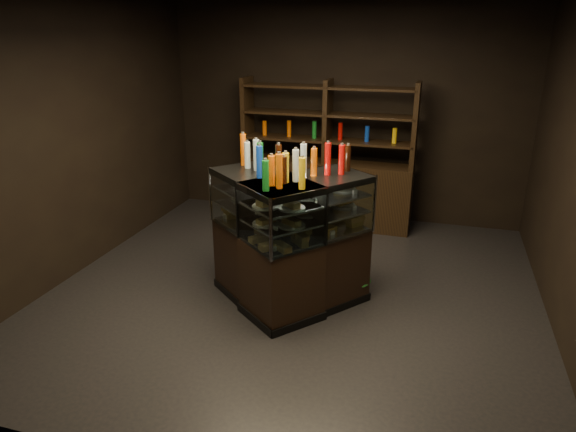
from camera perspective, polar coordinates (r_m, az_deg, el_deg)
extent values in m
plane|color=black|center=(5.52, 0.75, -8.25)|extent=(5.00, 5.00, 0.00)
cube|color=black|center=(7.38, 6.22, 11.29)|extent=(5.00, 0.02, 3.00)
cube|color=black|center=(2.78, -13.37, -4.45)|extent=(5.00, 0.02, 3.00)
cube|color=black|center=(6.14, -22.49, 8.07)|extent=(0.02, 5.00, 3.00)
cube|color=black|center=(5.07, 1.96, -6.08)|extent=(1.20, 1.30, 0.77)
cube|color=black|center=(5.24, 1.92, -9.49)|extent=(1.24, 1.34, 0.08)
cube|color=black|center=(4.74, 2.09, 3.76)|extent=(1.20, 1.30, 0.06)
cube|color=silver|center=(4.91, 2.02, -1.92)|extent=(1.13, 1.23, 0.02)
cube|color=silver|center=(4.84, 2.04, 0.08)|extent=(1.13, 1.23, 0.02)
cube|color=silver|center=(4.79, 2.07, 1.92)|extent=(1.13, 1.23, 0.02)
cube|color=white|center=(4.59, 4.35, -0.05)|extent=(0.74, 0.93, 0.55)
cylinder|color=silver|center=(4.97, 9.58, 1.34)|extent=(0.03, 0.03, 0.57)
cylinder|color=silver|center=(4.27, -1.91, -1.60)|extent=(0.03, 0.03, 0.57)
cube|color=black|center=(5.14, -2.41, -5.70)|extent=(1.29, 1.22, 0.77)
cube|color=black|center=(5.30, -2.36, -9.08)|extent=(1.32, 1.26, 0.08)
cube|color=black|center=(4.81, -2.57, 4.02)|extent=(1.29, 1.22, 0.06)
cube|color=silver|center=(4.98, -2.48, -1.59)|extent=(1.22, 1.15, 0.02)
cube|color=silver|center=(4.92, -2.51, 0.38)|extent=(1.22, 1.15, 0.02)
cube|color=silver|center=(4.86, -2.54, 2.20)|extent=(1.22, 1.15, 0.02)
cube|color=white|center=(4.75, -5.71, 0.62)|extent=(0.91, 0.78, 0.55)
cylinder|color=silver|center=(4.27, -1.91, -1.60)|extent=(0.03, 0.03, 0.57)
cylinder|color=silver|center=(5.26, -8.60, 2.46)|extent=(0.03, 0.03, 0.57)
cube|color=gold|center=(4.61, -2.71, -2.94)|extent=(0.18, 0.20, 0.06)
cube|color=gold|center=(4.78, 0.65, -2.04)|extent=(0.18, 0.20, 0.06)
cube|color=gold|center=(4.97, 3.76, -1.20)|extent=(0.18, 0.20, 0.06)
cube|color=gold|center=(5.17, 6.63, -0.42)|extent=(0.18, 0.20, 0.06)
cylinder|color=white|center=(4.60, -2.44, -0.83)|extent=(0.24, 0.24, 0.01)
cube|color=gold|center=(4.58, -2.45, -0.43)|extent=(0.17, 0.19, 0.05)
cylinder|color=white|center=(4.84, 2.05, 0.27)|extent=(0.24, 0.24, 0.01)
cube|color=gold|center=(4.82, 2.05, 0.66)|extent=(0.17, 0.19, 0.05)
cylinder|color=white|center=(5.11, 6.09, 1.26)|extent=(0.24, 0.24, 0.01)
cube|color=gold|center=(5.09, 6.10, 1.63)|extent=(0.17, 0.19, 0.05)
cylinder|color=white|center=(4.54, -2.48, 1.10)|extent=(0.24, 0.24, 0.02)
cube|color=gold|center=(4.53, -2.48, 1.51)|extent=(0.17, 0.19, 0.05)
cylinder|color=white|center=(4.78, 2.07, 2.12)|extent=(0.24, 0.24, 0.02)
cube|color=gold|center=(4.77, 2.08, 2.51)|extent=(0.17, 0.19, 0.05)
cylinder|color=white|center=(5.05, 6.16, 3.02)|extent=(0.24, 0.24, 0.02)
cube|color=gold|center=(5.04, 6.17, 3.39)|extent=(0.17, 0.19, 0.05)
cube|color=gold|center=(5.36, -5.46, 0.39)|extent=(0.20, 0.19, 0.06)
cube|color=gold|center=(5.09, -3.73, -0.67)|extent=(0.20, 0.19, 0.06)
cube|color=gold|center=(4.82, -1.79, -1.86)|extent=(0.20, 0.19, 0.06)
cube|color=gold|center=(4.56, 0.37, -3.18)|extent=(0.20, 0.19, 0.06)
cylinder|color=white|center=(5.28, -5.00, 1.96)|extent=(0.24, 0.24, 0.01)
cube|color=gold|center=(5.27, -5.01, 2.31)|extent=(0.18, 0.17, 0.05)
cylinder|color=white|center=(4.91, -2.52, 0.57)|extent=(0.24, 0.24, 0.01)
cube|color=gold|center=(4.90, -2.52, 0.95)|extent=(0.18, 0.17, 0.05)
cylinder|color=white|center=(4.55, 0.36, -1.03)|extent=(0.24, 0.24, 0.01)
cube|color=gold|center=(4.54, 0.36, -0.62)|extent=(0.18, 0.17, 0.05)
cylinder|color=white|center=(5.23, -5.05, 3.66)|extent=(0.24, 0.24, 0.02)
cube|color=gold|center=(5.22, -5.06, 4.02)|extent=(0.18, 0.17, 0.05)
cylinder|color=white|center=(4.86, -2.55, 2.40)|extent=(0.24, 0.24, 0.02)
cube|color=gold|center=(4.85, -2.55, 2.78)|extent=(0.18, 0.17, 0.05)
cylinder|color=white|center=(4.49, 0.37, 0.92)|extent=(0.24, 0.24, 0.02)
cube|color=gold|center=(4.48, 0.37, 1.34)|extent=(0.18, 0.17, 0.05)
cylinder|color=silver|center=(4.42, -3.05, 4.82)|extent=(0.06, 0.06, 0.28)
cylinder|color=silver|center=(4.38, -3.09, 6.71)|extent=(0.03, 0.03, 0.02)
cylinder|color=#B20C0A|center=(4.49, -1.70, 5.07)|extent=(0.06, 0.06, 0.28)
cylinder|color=silver|center=(4.45, -1.72, 6.93)|extent=(0.03, 0.03, 0.02)
cylinder|color=black|center=(4.55, -0.39, 5.30)|extent=(0.06, 0.06, 0.28)
cylinder|color=silver|center=(4.52, -0.40, 7.14)|extent=(0.03, 0.03, 0.02)
cylinder|color=yellow|center=(4.62, 0.88, 5.53)|extent=(0.06, 0.06, 0.28)
cylinder|color=silver|center=(4.59, 0.89, 7.34)|extent=(0.03, 0.03, 0.02)
cylinder|color=#147223|center=(4.69, 2.12, 5.75)|extent=(0.06, 0.06, 0.28)
cylinder|color=silver|center=(4.66, 2.14, 7.54)|extent=(0.03, 0.03, 0.02)
cylinder|color=#0F38B2|center=(4.77, 3.32, 5.96)|extent=(0.06, 0.06, 0.28)
cylinder|color=silver|center=(4.73, 3.36, 7.72)|extent=(0.03, 0.03, 0.02)
cylinder|color=#D8590A|center=(4.84, 4.48, 6.16)|extent=(0.06, 0.06, 0.28)
cylinder|color=silver|center=(4.81, 4.53, 7.89)|extent=(0.03, 0.03, 0.02)
cylinder|color=silver|center=(4.92, 5.61, 6.35)|extent=(0.06, 0.06, 0.28)
cylinder|color=silver|center=(4.89, 5.67, 8.06)|extent=(0.03, 0.03, 0.02)
cylinder|color=#B20C0A|center=(5.00, 6.70, 6.54)|extent=(0.06, 0.06, 0.28)
cylinder|color=silver|center=(4.97, 6.78, 8.22)|extent=(0.03, 0.03, 0.02)
cylinder|color=silver|center=(5.19, -5.41, 7.09)|extent=(0.06, 0.06, 0.28)
cylinder|color=silver|center=(5.16, -5.46, 8.72)|extent=(0.03, 0.03, 0.02)
cylinder|color=#B20C0A|center=(5.09, -4.75, 6.83)|extent=(0.06, 0.06, 0.28)
cylinder|color=silver|center=(5.05, -4.80, 8.49)|extent=(0.03, 0.03, 0.02)
cylinder|color=black|center=(4.98, -4.06, 6.56)|extent=(0.06, 0.06, 0.28)
cylinder|color=silver|center=(4.95, -4.11, 8.25)|extent=(0.03, 0.03, 0.02)
cylinder|color=yellow|center=(4.87, -3.35, 6.28)|extent=(0.06, 0.06, 0.28)
cylinder|color=silver|center=(4.84, -3.39, 8.00)|extent=(0.03, 0.03, 0.02)
cylinder|color=#147223|center=(4.77, -2.60, 5.98)|extent=(0.06, 0.06, 0.28)
cylinder|color=silver|center=(4.74, -2.63, 7.74)|extent=(0.03, 0.03, 0.02)
cylinder|color=#0F38B2|center=(4.67, -1.83, 5.66)|extent=(0.06, 0.06, 0.28)
cylinder|color=silver|center=(4.63, -1.85, 7.46)|extent=(0.03, 0.03, 0.02)
cylinder|color=#D8590A|center=(4.56, -1.01, 5.33)|extent=(0.06, 0.06, 0.28)
cylinder|color=silver|center=(4.53, -1.03, 7.17)|extent=(0.03, 0.03, 0.02)
cylinder|color=silver|center=(4.46, -0.17, 4.99)|extent=(0.06, 0.06, 0.28)
cylinder|color=silver|center=(4.42, -0.17, 6.86)|extent=(0.03, 0.03, 0.02)
cylinder|color=#B20C0A|center=(4.36, 0.72, 4.63)|extent=(0.06, 0.06, 0.28)
cylinder|color=silver|center=(4.32, 0.73, 6.54)|extent=(0.03, 0.03, 0.02)
cylinder|color=black|center=(5.43, 7.24, -7.89)|extent=(0.24, 0.24, 0.18)
cone|color=#195418|center=(5.28, 7.41, -4.63)|extent=(0.36, 0.36, 0.50)
cone|color=#195418|center=(5.21, 7.49, -2.98)|extent=(0.28, 0.28, 0.35)
cube|color=black|center=(7.22, 4.20, 2.57)|extent=(2.36, 0.45, 0.90)
cube|color=black|center=(7.32, -4.53, 10.87)|extent=(0.07, 0.38, 1.10)
cube|color=black|center=(6.98, 4.41, 10.42)|extent=(0.07, 0.38, 1.10)
cube|color=black|center=(6.82, 13.97, 9.65)|extent=(0.07, 0.38, 1.10)
cube|color=black|center=(7.02, 4.35, 8.41)|extent=(2.31, 0.41, 0.03)
cube|color=black|center=(6.96, 4.43, 11.23)|extent=(2.31, 0.41, 0.03)
cube|color=black|center=(6.92, 4.51, 14.09)|extent=(2.31, 0.41, 0.03)
cylinder|color=silver|center=(7.25, -2.62, 9.82)|extent=(0.06, 0.06, 0.22)
cylinder|color=#B20C0A|center=(7.14, 0.12, 9.68)|extent=(0.06, 0.06, 0.22)
cylinder|color=black|center=(7.04, 2.94, 9.51)|extent=(0.06, 0.06, 0.22)
cylinder|color=yellow|center=(6.96, 5.83, 9.31)|extent=(0.06, 0.06, 0.22)
cylinder|color=#147223|center=(6.90, 8.77, 9.08)|extent=(0.06, 0.06, 0.22)
cylinder|color=#0F38B2|center=(6.86, 11.76, 8.82)|extent=(0.06, 0.06, 0.22)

